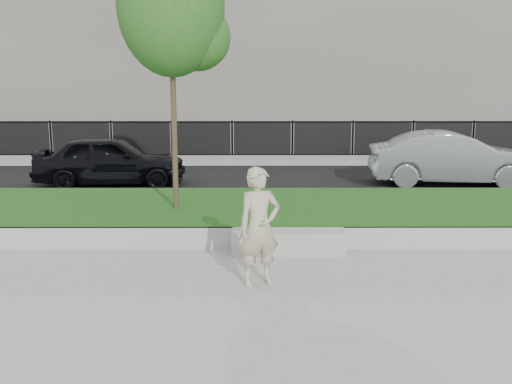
{
  "coord_description": "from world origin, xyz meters",
  "views": [
    {
      "loc": [
        0.2,
        -8.76,
        2.88
      ],
      "look_at": [
        0.24,
        1.2,
        1.01
      ],
      "focal_mm": 40.0,
      "sensor_mm": 36.0,
      "label": 1
    }
  ],
  "objects_px": {
    "man": "(259,227)",
    "car_dark": "(111,161)",
    "book": "(263,230)",
    "car_silver": "(452,159)",
    "stone_bench": "(288,242)",
    "young_tree": "(175,12)"
  },
  "relations": [
    {
      "from": "book",
      "to": "car_silver",
      "type": "height_order",
      "value": "car_silver"
    },
    {
      "from": "car_silver",
      "to": "book",
      "type": "bearing_deg",
      "value": 146.25
    },
    {
      "from": "car_dark",
      "to": "car_silver",
      "type": "height_order",
      "value": "car_silver"
    },
    {
      "from": "car_dark",
      "to": "car_silver",
      "type": "bearing_deg",
      "value": -94.45
    },
    {
      "from": "man",
      "to": "car_dark",
      "type": "bearing_deg",
      "value": 94.07
    },
    {
      "from": "young_tree",
      "to": "man",
      "type": "bearing_deg",
      "value": -65.52
    },
    {
      "from": "man",
      "to": "book",
      "type": "height_order",
      "value": "man"
    },
    {
      "from": "man",
      "to": "book",
      "type": "distance_m",
      "value": 1.64
    },
    {
      "from": "car_silver",
      "to": "young_tree",
      "type": "bearing_deg",
      "value": 129.11
    },
    {
      "from": "stone_bench",
      "to": "book",
      "type": "height_order",
      "value": "book"
    },
    {
      "from": "stone_bench",
      "to": "car_dark",
      "type": "height_order",
      "value": "car_dark"
    },
    {
      "from": "stone_bench",
      "to": "man",
      "type": "relative_size",
      "value": 1.13
    },
    {
      "from": "book",
      "to": "young_tree",
      "type": "bearing_deg",
      "value": 131.08
    },
    {
      "from": "young_tree",
      "to": "car_dark",
      "type": "relative_size",
      "value": 1.26
    },
    {
      "from": "man",
      "to": "car_dark",
      "type": "distance_m",
      "value": 9.2
    },
    {
      "from": "young_tree",
      "to": "car_silver",
      "type": "height_order",
      "value": "young_tree"
    },
    {
      "from": "book",
      "to": "stone_bench",
      "type": "bearing_deg",
      "value": 2.05
    },
    {
      "from": "man",
      "to": "book",
      "type": "relative_size",
      "value": 7.16
    },
    {
      "from": "stone_bench",
      "to": "young_tree",
      "type": "bearing_deg",
      "value": 137.68
    },
    {
      "from": "car_silver",
      "to": "man",
      "type": "bearing_deg",
      "value": 151.67
    },
    {
      "from": "man",
      "to": "car_silver",
      "type": "bearing_deg",
      "value": 32.73
    },
    {
      "from": "young_tree",
      "to": "car_silver",
      "type": "bearing_deg",
      "value": 33.09
    }
  ]
}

